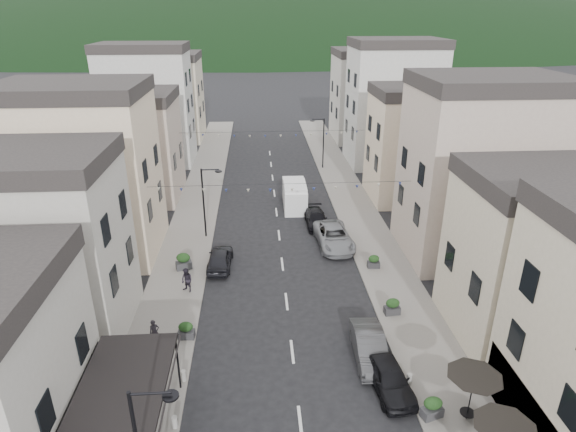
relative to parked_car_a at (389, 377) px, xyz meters
name	(u,v)px	position (x,y,z in m)	size (l,w,h in m)	color
sidewalk_left	(197,209)	(-12.10, 24.11, -0.67)	(4.00, 76.00, 0.12)	slate
sidewalk_right	(353,205)	(2.90, 24.11, -0.67)	(4.00, 76.00, 0.12)	slate
hill_backdrop	(257,40)	(-4.60, 292.11, -0.73)	(640.00, 360.00, 70.00)	black
boutique_awning	(127,394)	(-11.85, -2.89, 2.39)	(3.77, 7.50, 3.28)	black
buildings_row_left	(128,133)	(-19.10, 29.87, 5.39)	(10.20, 54.16, 14.00)	#ADA99F
buildings_row_right	(417,129)	(9.90, 28.71, 5.59)	(10.20, 54.16, 14.50)	#C1B69A
cafe_terrace	(504,432)	(3.10, -5.09, 1.63)	(2.50, 8.10, 2.53)	black
streetlamp_left_far	(207,196)	(-10.42, 18.11, 2.97)	(1.70, 0.56, 6.00)	black
streetlamp_right_far	(321,138)	(1.22, 36.11, 2.97)	(1.70, 0.56, 6.00)	black
bollards	(301,424)	(-4.60, -2.39, -0.31)	(11.66, 10.26, 0.60)	gray
bunting_near	(281,189)	(-4.60, 14.11, 4.93)	(19.00, 0.28, 0.62)	black
bunting_far	(273,135)	(-4.60, 30.11, 4.93)	(19.00, 0.28, 0.62)	black
parked_car_a	(389,377)	(0.00, 0.00, 0.00)	(1.72, 4.27, 1.45)	black
parked_car_b	(370,347)	(-0.45, 2.32, 0.03)	(1.59, 4.57, 1.51)	#38383A
parked_car_c	(334,237)	(-0.32, 15.91, 0.06)	(2.62, 5.69, 1.58)	gray
parked_car_d	(316,219)	(-1.24, 19.89, -0.09)	(1.78, 4.37, 1.27)	black
parked_car_e	(220,258)	(-9.20, 12.99, -0.01)	(1.70, 4.22, 1.44)	black
delivery_van	(295,195)	(-2.80, 24.31, 0.52)	(2.18, 5.33, 2.54)	white
pedestrian_a	(155,332)	(-12.28, 4.19, 0.16)	(0.56, 0.37, 1.53)	black
pedestrian_b	(187,280)	(-11.15, 9.60, 0.24)	(0.82, 0.64, 1.70)	black
planter_la	(186,330)	(-10.60, 4.60, -0.09)	(0.98, 0.59, 1.06)	#2F2F31
planter_lb	(184,261)	(-11.80, 12.71, 0.00)	(1.26, 0.93, 1.26)	#323235
planter_ra	(432,407)	(1.51, -2.04, -0.06)	(1.12, 0.83, 1.12)	#333336
planter_rb	(392,306)	(1.85, 6.16, -0.08)	(1.02, 0.62, 1.09)	#2F2E31
planter_rc	(374,261)	(2.02, 11.97, -0.12)	(0.92, 0.54, 1.00)	#2A2A2C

